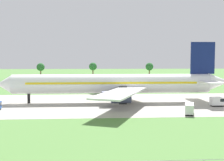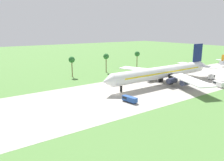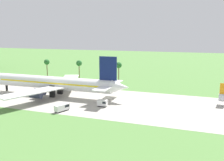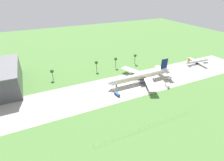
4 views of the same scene
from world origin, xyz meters
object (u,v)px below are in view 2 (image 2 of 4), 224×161
(baggage_tug, at_px, (212,77))
(catering_van, at_px, (218,84))
(fuel_truck, at_px, (129,99))
(jet_airliner, at_px, (164,72))

(baggage_tug, bearing_deg, catering_van, -138.54)
(baggage_tug, height_order, fuel_truck, baggage_tug)
(baggage_tug, distance_m, fuel_truck, 61.54)
(baggage_tug, bearing_deg, fuel_truck, -176.92)
(jet_airliner, height_order, catering_van, jet_airliner)
(jet_airliner, height_order, baggage_tug, jet_airliner)
(baggage_tug, height_order, catering_van, baggage_tug)
(jet_airliner, bearing_deg, fuel_truck, -159.34)
(jet_airliner, xyz_separation_m, baggage_tug, (28.32, -9.19, -4.43))
(fuel_truck, height_order, catering_van, catering_van)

